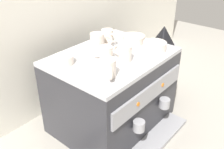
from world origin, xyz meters
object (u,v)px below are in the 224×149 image
object	(u,v)px
ceramic_cup_3	(108,36)
coffee_grinder	(161,61)
ceramic_cup_2	(105,53)
ceramic_bowl_1	(155,46)
ceramic_cup_0	(98,41)
ceramic_cup_1	(108,68)
ceramic_cup_4	(124,53)
espresso_machine	(113,91)
ceramic_bowl_0	(134,39)
ceramic_bowl_2	(64,60)

from	to	relation	value
ceramic_cup_3	coffee_grinder	xyz separation A→B (m)	(0.34, -0.16, -0.24)
ceramic_cup_2	ceramic_bowl_1	size ratio (longest dim) A/B	0.71
ceramic_cup_0	ceramic_cup_3	xyz separation A→B (m)	(0.10, 0.02, -0.01)
ceramic_cup_1	ceramic_cup_4	bearing A→B (deg)	14.34
espresso_machine	ceramic_cup_1	size ratio (longest dim) A/B	6.11
ceramic_cup_3	ceramic_bowl_0	xyz separation A→B (m)	(0.09, -0.11, -0.02)
ceramic_bowl_0	ceramic_cup_0	bearing A→B (deg)	153.31
ceramic_cup_0	ceramic_bowl_0	bearing A→B (deg)	-26.69
ceramic_cup_3	ceramic_bowl_2	xyz separation A→B (m)	(-0.33, -0.01, -0.02)
ceramic_bowl_1	espresso_machine	bearing A→B (deg)	146.23
espresso_machine	ceramic_cup_0	bearing A→B (deg)	82.76
ceramic_bowl_1	ceramic_cup_2	bearing A→B (deg)	152.81
ceramic_cup_0	coffee_grinder	bearing A→B (deg)	-17.57
ceramic_cup_0	ceramic_bowl_2	distance (m)	0.23
ceramic_cup_0	ceramic_bowl_2	xyz separation A→B (m)	(-0.23, 0.00, -0.02)
ceramic_cup_3	ceramic_cup_2	bearing A→B (deg)	-142.54
ceramic_cup_0	ceramic_cup_2	size ratio (longest dim) A/B	1.15
ceramic_cup_1	ceramic_cup_2	distance (m)	0.18
coffee_grinder	ceramic_bowl_1	bearing A→B (deg)	-159.87
ceramic_cup_2	ceramic_bowl_2	size ratio (longest dim) A/B	0.95
ceramic_cup_3	ceramic_bowl_1	distance (m)	0.27
ceramic_cup_0	ceramic_cup_1	distance (m)	0.31
ceramic_bowl_2	ceramic_cup_1	bearing A→B (deg)	-80.74
ceramic_cup_2	ceramic_bowl_2	distance (m)	0.20
ceramic_bowl_0	ceramic_bowl_1	xyz separation A→B (m)	(-0.01, -0.14, 0.00)
ceramic_bowl_1	ceramic_cup_1	bearing A→B (deg)	179.75
ceramic_cup_2	ceramic_bowl_0	bearing A→B (deg)	3.89
ceramic_cup_0	ceramic_cup_1	xyz separation A→B (m)	(-0.19, -0.24, -0.00)
coffee_grinder	ceramic_cup_4	bearing A→B (deg)	-173.50
ceramic_cup_3	coffee_grinder	bearing A→B (deg)	-24.53
espresso_machine	ceramic_bowl_1	bearing A→B (deg)	-33.77
ceramic_bowl_0	ceramic_cup_3	bearing A→B (deg)	128.83
ceramic_cup_1	ceramic_cup_2	xyz separation A→B (m)	(0.12, 0.12, -0.01)
ceramic_bowl_2	ceramic_cup_4	bearing A→B (deg)	-43.41
coffee_grinder	ceramic_cup_0	bearing A→B (deg)	162.43
ceramic_bowl_1	ceramic_bowl_2	size ratio (longest dim) A/B	1.33
espresso_machine	ceramic_bowl_0	distance (m)	0.31
espresso_machine	coffee_grinder	bearing A→B (deg)	-3.58
ceramic_cup_2	coffee_grinder	distance (m)	0.56
ceramic_cup_4	ceramic_bowl_0	size ratio (longest dim) A/B	0.85
espresso_machine	ceramic_bowl_1	world-z (taller)	ceramic_bowl_1
ceramic_bowl_2	coffee_grinder	world-z (taller)	ceramic_bowl_2
ceramic_cup_2	ceramic_cup_3	size ratio (longest dim) A/B	0.83
ceramic_bowl_1	ceramic_bowl_2	xyz separation A→B (m)	(-0.41, 0.24, -0.00)
ceramic_cup_3	ceramic_cup_4	xyz separation A→B (m)	(-0.12, -0.21, 0.00)
ceramic_cup_1	ceramic_bowl_1	bearing A→B (deg)	-0.25
ceramic_cup_3	coffee_grinder	world-z (taller)	ceramic_cup_3
ceramic_cup_3	espresso_machine	bearing A→B (deg)	-131.06
espresso_machine	ceramic_cup_2	size ratio (longest dim) A/B	7.08
ceramic_cup_3	ceramic_cup_0	bearing A→B (deg)	-170.06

